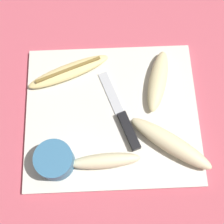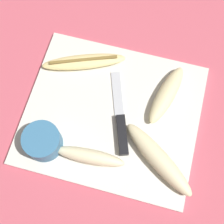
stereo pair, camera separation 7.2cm
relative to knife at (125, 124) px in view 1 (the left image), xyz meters
name	(u,v)px [view 1 (the left image)]	position (x,y,z in m)	size (l,w,h in m)	color
ground_plane	(112,115)	(-0.03, 0.03, -0.02)	(4.00, 4.00, 0.00)	#C65160
cutting_board	(112,114)	(-0.03, 0.03, -0.01)	(0.40, 0.35, 0.01)	silver
knife	(125,124)	(0.00, 0.00, 0.00)	(0.09, 0.20, 0.02)	black
banana_pale_long	(105,161)	(-0.05, -0.09, 0.01)	(0.16, 0.04, 0.03)	beige
banana_soft_right	(158,81)	(0.08, 0.10, 0.01)	(0.08, 0.17, 0.03)	beige
banana_golden_short	(69,72)	(-0.13, 0.14, 0.00)	(0.21, 0.11, 0.02)	#EDD689
banana_cream_curved	(171,143)	(0.10, -0.05, 0.01)	(0.19, 0.15, 0.04)	beige
prep_bowl	(55,160)	(-0.16, -0.08, 0.02)	(0.08, 0.08, 0.05)	teal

